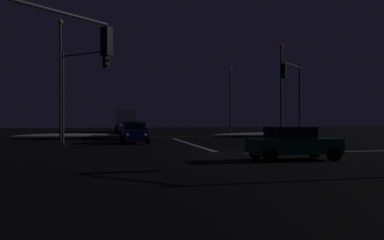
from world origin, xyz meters
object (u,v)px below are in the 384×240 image
(sedan_black, at_px, (136,131))
(streetlamp_right_near, at_px, (281,84))
(sedan_blue, at_px, (134,133))
(traffic_signal_nw, at_px, (80,80))
(box_truck, at_px, (126,120))
(sedan_gray, at_px, (131,129))
(traffic_signal_sw, at_px, (53,56))
(streetlamp_left_near, at_px, (60,72))
(sedan_green_crossing, at_px, (293,143))
(sedan_silver, at_px, (129,127))
(streetlamp_right_far, at_px, (231,95))
(traffic_signal_ne, at_px, (293,87))

(sedan_black, height_order, streetlamp_right_near, streetlamp_right_near)
(sedan_blue, relative_size, traffic_signal_nw, 0.64)
(box_truck, bearing_deg, sedan_gray, -90.12)
(traffic_signal_sw, xyz_separation_m, streetlamp_left_near, (-2.07, 22.41, 1.88))
(traffic_signal_sw, height_order, traffic_signal_nw, traffic_signal_nw)
(sedan_blue, xyz_separation_m, traffic_signal_nw, (-3.94, -2.62, 3.83))
(traffic_signal_sw, bearing_deg, sedan_gray, 81.80)
(sedan_green_crossing, bearing_deg, sedan_silver, 100.63)
(sedan_silver, xyz_separation_m, streetlamp_left_near, (-6.44, -13.06, 5.05))
(streetlamp_right_near, xyz_separation_m, streetlamp_left_near, (-19.98, 0.00, 0.67))
(sedan_green_crossing, bearing_deg, streetlamp_right_far, 77.42)
(sedan_blue, bearing_deg, streetlamp_right_far, 54.64)
(box_truck, xyz_separation_m, streetlamp_right_far, (13.57, -4.60, 3.25))
(traffic_signal_sw, bearing_deg, sedan_black, 79.70)
(sedan_blue, height_order, streetlamp_right_far, streetlamp_right_far)
(streetlamp_right_far, bearing_deg, sedan_gray, -147.99)
(sedan_blue, distance_m, sedan_gray, 11.35)
(sedan_black, relative_size, traffic_signal_sw, 0.76)
(traffic_signal_nw, bearing_deg, traffic_signal_sw, -89.61)
(sedan_silver, relative_size, traffic_signal_nw, 0.64)
(traffic_signal_sw, bearing_deg, sedan_blue, 78.35)
(traffic_signal_ne, relative_size, streetlamp_left_near, 0.62)
(traffic_signal_nw, xyz_separation_m, traffic_signal_ne, (16.21, 0.16, -0.26))
(sedan_blue, distance_m, traffic_signal_sw, 19.22)
(sedan_black, height_order, streetlamp_right_far, streetlamp_right_far)
(sedan_gray, bearing_deg, traffic_signal_ne, -49.49)
(sedan_silver, bearing_deg, sedan_gray, -90.59)
(sedan_silver, xyz_separation_m, streetlamp_right_far, (13.54, 2.94, 4.15))
(traffic_signal_ne, distance_m, streetlamp_left_near, 19.30)
(streetlamp_right_far, relative_size, streetlamp_left_near, 0.83)
(traffic_signal_ne, height_order, streetlamp_left_near, streetlamp_left_near)
(sedan_gray, bearing_deg, box_truck, 89.88)
(box_truck, bearing_deg, sedan_black, -89.96)
(box_truck, bearing_deg, traffic_signal_sw, -95.76)
(sedan_blue, bearing_deg, traffic_signal_sw, -101.65)
(sedan_black, relative_size, box_truck, 0.52)
(sedan_silver, distance_m, traffic_signal_ne, 22.93)
(sedan_black, height_order, streetlamp_left_near, streetlamp_left_near)
(sedan_green_crossing, relative_size, traffic_signal_nw, 0.64)
(sedan_blue, height_order, streetlamp_left_near, streetlamp_left_near)
(streetlamp_right_far, bearing_deg, streetlamp_left_near, -141.32)
(sedan_black, relative_size, sedan_gray, 1.00)
(sedan_blue, distance_m, traffic_signal_ne, 13.02)
(sedan_green_crossing, bearing_deg, traffic_signal_ne, 64.02)
(traffic_signal_sw, bearing_deg, sedan_green_crossing, 21.78)
(sedan_blue, distance_m, streetlamp_left_near, 8.67)
(streetlamp_right_far, xyz_separation_m, streetlamp_left_near, (-19.98, -16.00, 0.90))
(traffic_signal_sw, xyz_separation_m, streetlamp_right_far, (17.91, 38.41, 0.98))
(traffic_signal_sw, xyz_separation_m, traffic_signal_nw, (-0.11, 15.95, 0.66))
(sedan_green_crossing, distance_m, streetlamp_right_far, 35.40)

